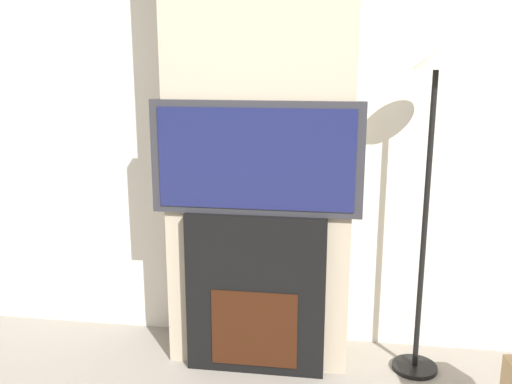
# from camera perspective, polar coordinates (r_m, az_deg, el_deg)

# --- Properties ---
(wall_back) EXTENTS (6.00, 0.06, 2.70)m
(wall_back) POSITION_cam_1_polar(r_m,az_deg,el_deg) (3.38, 1.07, 6.96)
(wall_back) COLOR silver
(wall_back) RESTS_ON ground_plane
(chimney_breast) EXTENTS (1.01, 0.40, 2.70)m
(chimney_breast) POSITION_cam_1_polar(r_m,az_deg,el_deg) (3.15, 0.53, 6.48)
(chimney_breast) COLOR tan
(chimney_breast) RESTS_ON ground_plane
(fireplace) EXTENTS (0.77, 0.15, 0.91)m
(fireplace) POSITION_cam_1_polar(r_m,az_deg,el_deg) (3.20, -0.00, -10.14)
(fireplace) COLOR black
(fireplace) RESTS_ON ground_plane
(television) EXTENTS (1.12, 0.07, 0.60)m
(television) POSITION_cam_1_polar(r_m,az_deg,el_deg) (2.97, -0.01, 3.37)
(television) COLOR #2D2D33
(television) RESTS_ON fireplace
(floor_lamp) EXTENTS (0.25, 0.25, 1.77)m
(floor_lamp) POSITION_cam_1_polar(r_m,az_deg,el_deg) (3.08, 17.04, 4.29)
(floor_lamp) COLOR black
(floor_lamp) RESTS_ON ground_plane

